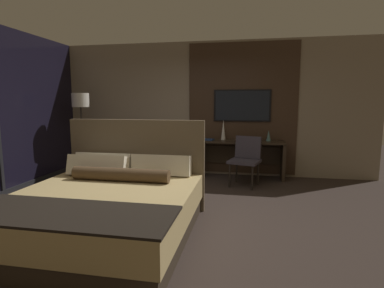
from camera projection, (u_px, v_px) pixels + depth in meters
name	position (u px, v px, depth m)	size (l,w,h in m)	color
ground_plane	(170.00, 216.00, 4.08)	(16.00, 16.00, 0.00)	#332823
wall_back_tv_panel	(205.00, 109.00, 6.39)	(7.20, 0.09, 2.80)	gray
bed	(107.00, 206.00, 3.51)	(2.02, 2.14, 1.29)	#33281E
desk	(241.00, 153.00, 6.12)	(1.72, 0.48, 0.77)	#2D2319
tv	(242.00, 106.00, 6.17)	(1.16, 0.04, 0.65)	black
desk_chair	(246.00, 156.00, 5.56)	(0.64, 0.64, 0.91)	#38333D
floor_lamp	(81.00, 107.00, 6.10)	(0.34, 0.34, 1.72)	#282623
vase_tall	(223.00, 130.00, 6.19)	(0.10, 0.10, 0.41)	silver
vase_short	(269.00, 136.00, 6.01)	(0.09, 0.09, 0.22)	#4C706B
book	(208.00, 139.00, 6.13)	(0.25, 0.20, 0.03)	navy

